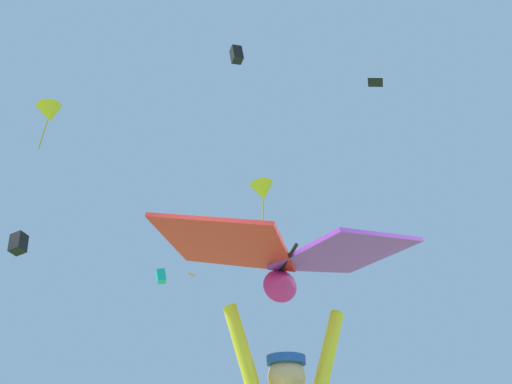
# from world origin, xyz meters

# --- Properties ---
(held_stunt_kite) EXTENTS (1.90, 1.04, 0.41)m
(held_stunt_kite) POSITION_xyz_m (-0.35, -0.37, 2.25)
(held_stunt_kite) COLOR black
(distant_kite_orange_high_left) EXTENTS (0.63, 0.64, 0.20)m
(distant_kite_orange_high_left) POSITION_xyz_m (-1.18, 26.30, 12.78)
(distant_kite_orange_high_left) COLOR orange
(distant_kite_black_mid_right) EXTENTS (0.91, 0.92, 0.31)m
(distant_kite_black_mid_right) POSITION_xyz_m (6.91, 11.84, 17.20)
(distant_kite_black_mid_right) COLOR black
(distant_kite_black_overhead_distant) EXTENTS (0.86, 0.84, 0.99)m
(distant_kite_black_overhead_distant) POSITION_xyz_m (-8.54, 15.98, 9.64)
(distant_kite_black_overhead_distant) COLOR black
(distant_kite_yellow_far_center) EXTENTS (1.80, 1.74, 2.82)m
(distant_kite_yellow_far_center) POSITION_xyz_m (2.19, 16.85, 13.71)
(distant_kite_yellow_far_center) COLOR yellow
(distant_kite_yellow_low_left) EXTENTS (1.69, 1.69, 2.72)m
(distant_kite_yellow_low_left) POSITION_xyz_m (-8.27, 14.40, 15.60)
(distant_kite_yellow_low_left) COLOR yellow
(distant_kite_black_mid_left) EXTENTS (0.59, 0.53, 0.73)m
(distant_kite_black_mid_left) POSITION_xyz_m (0.04, 9.63, 15.53)
(distant_kite_black_mid_left) COLOR black
(distant_kite_teal_low_right) EXTENTS (0.62, 0.57, 0.82)m
(distant_kite_teal_low_right) POSITION_xyz_m (-2.72, 20.10, 10.10)
(distant_kite_teal_low_right) COLOR #19B2AD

